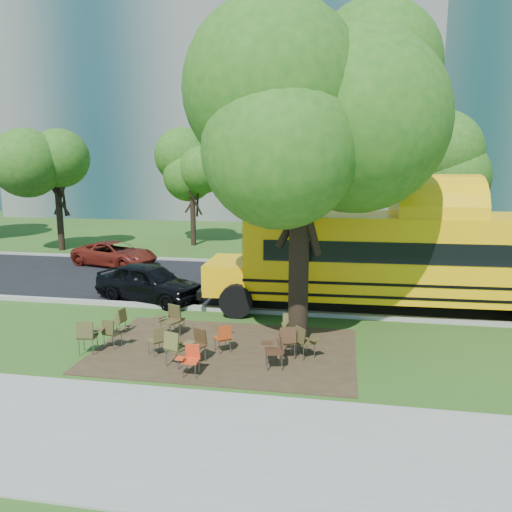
% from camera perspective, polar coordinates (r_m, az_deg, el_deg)
% --- Properties ---
extents(ground, '(160.00, 160.00, 0.00)m').
position_cam_1_polar(ground, '(14.56, -6.93, -9.69)').
color(ground, '#314E18').
rests_on(ground, ground).
extents(sidewalk, '(60.00, 4.00, 0.04)m').
position_cam_1_polar(sidewalk, '(10.33, -15.53, -18.96)').
color(sidewalk, gray).
rests_on(sidewalk, ground).
extents(dirt_patch, '(7.00, 4.50, 0.03)m').
position_cam_1_polar(dirt_patch, '(13.85, -3.52, -10.65)').
color(dirt_patch, '#382819').
rests_on(dirt_patch, ground).
extents(asphalt_road, '(80.00, 8.00, 0.04)m').
position_cam_1_polar(asphalt_road, '(21.05, -1.35, -3.10)').
color(asphalt_road, black).
rests_on(asphalt_road, ground).
extents(kerb_near, '(80.00, 0.25, 0.14)m').
position_cam_1_polar(kerb_near, '(17.28, -4.02, -6.07)').
color(kerb_near, gray).
rests_on(kerb_near, ground).
extents(kerb_far, '(80.00, 0.25, 0.14)m').
position_cam_1_polar(kerb_far, '(24.97, 0.52, -0.76)').
color(kerb_far, gray).
rests_on(kerb_far, ground).
extents(building_main, '(38.00, 16.00, 22.00)m').
position_cam_1_polar(building_main, '(50.83, -3.85, 17.48)').
color(building_main, slate).
rests_on(building_main, ground).
extents(bg_tree_0, '(5.20, 5.20, 7.18)m').
position_cam_1_polar(bg_tree_0, '(30.60, -21.86, 9.10)').
color(bg_tree_0, black).
rests_on(bg_tree_0, ground).
extents(bg_tree_2, '(4.80, 4.80, 6.62)m').
position_cam_1_polar(bg_tree_2, '(30.42, -7.33, 9.10)').
color(bg_tree_2, black).
rests_on(bg_tree_2, ground).
extents(bg_tree_3, '(5.60, 5.60, 7.84)m').
position_cam_1_polar(bg_tree_3, '(27.30, 18.69, 10.15)').
color(bg_tree_3, black).
rests_on(bg_tree_3, ground).
extents(main_tree, '(7.20, 7.20, 9.59)m').
position_cam_1_polar(main_tree, '(13.63, 5.16, 14.52)').
color(main_tree, black).
rests_on(main_tree, ground).
extents(school_bus, '(13.81, 3.55, 3.35)m').
position_cam_1_polar(school_bus, '(17.52, 19.04, -0.12)').
color(school_bus, '#FEB608').
rests_on(school_bus, ground).
extents(chair_0, '(0.63, 0.64, 0.94)m').
position_cam_1_polar(chair_0, '(14.09, -18.66, -8.40)').
color(chair_0, '#47401E').
rests_on(chair_0, ground).
extents(chair_1, '(0.64, 0.50, 0.84)m').
position_cam_1_polar(chair_1, '(14.33, -16.15, -8.19)').
color(chair_1, '#413B1C').
rests_on(chair_1, ground).
extents(chair_2, '(0.54, 0.69, 0.80)m').
position_cam_1_polar(chair_2, '(13.57, -11.13, -9.16)').
color(chair_2, brown).
rests_on(chair_2, ground).
extents(chair_3, '(0.73, 0.58, 0.89)m').
position_cam_1_polar(chair_3, '(12.96, -6.88, -9.73)').
color(chair_3, '#432E18').
rests_on(chair_3, ground).
extents(chair_4, '(0.76, 0.60, 0.96)m').
position_cam_1_polar(chair_4, '(12.71, -9.13, -10.02)').
color(chair_4, brown).
rests_on(chair_4, ground).
extents(chair_5, '(0.51, 0.46, 0.78)m').
position_cam_1_polar(chair_5, '(12.22, -7.51, -11.38)').
color(chair_5, red).
rests_on(chair_5, ground).
extents(chair_6, '(0.65, 0.62, 0.91)m').
position_cam_1_polar(chair_6, '(12.50, 2.29, -10.39)').
color(chair_6, '#3E2316').
rests_on(chair_6, ground).
extents(chair_7, '(0.74, 0.59, 0.87)m').
position_cam_1_polar(chair_7, '(13.14, 5.54, -9.46)').
color(chair_7, '#473C1F').
rests_on(chair_7, ground).
extents(chair_8, '(0.47, 0.57, 0.80)m').
position_cam_1_polar(chair_8, '(15.44, -15.32, -6.88)').
color(chair_8, '#48441F').
rests_on(chair_8, ground).
extents(chair_9, '(0.79, 0.62, 0.97)m').
position_cam_1_polar(chair_9, '(14.82, -9.71, -6.96)').
color(chair_9, '#433C1D').
rests_on(chair_9, ground).
extents(chair_10, '(0.48, 0.58, 0.82)m').
position_cam_1_polar(chair_10, '(15.16, -9.26, -6.91)').
color(chair_10, '#4C2F1B').
rests_on(chair_10, ground).
extents(chair_11, '(0.54, 0.68, 0.80)m').
position_cam_1_polar(chair_11, '(13.50, -3.68, -9.06)').
color(chair_11, '#A33811').
rests_on(chair_11, ground).
extents(chair_12, '(0.45, 0.54, 0.77)m').
position_cam_1_polar(chair_12, '(13.68, 3.92, -8.89)').
color(chair_12, '#443D1D').
rests_on(chair_12, ground).
extents(chair_13, '(0.63, 0.70, 0.92)m').
position_cam_1_polar(chair_13, '(13.07, 3.66, -9.41)').
color(chair_13, '#472C19').
rests_on(chair_13, ground).
extents(chair_14, '(0.58, 0.60, 0.85)m').
position_cam_1_polar(chair_14, '(14.40, 3.92, -7.65)').
color(chair_14, brown).
rests_on(chair_14, ground).
extents(black_car, '(4.42, 2.76, 1.40)m').
position_cam_1_polar(black_car, '(18.74, -12.12, -2.94)').
color(black_car, black).
rests_on(black_car, ground).
extents(bg_car_red, '(4.66, 3.02, 1.19)m').
position_cam_1_polar(bg_car_red, '(25.39, -15.80, 0.23)').
color(bg_car_red, '#5D1810').
rests_on(bg_car_red, ground).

